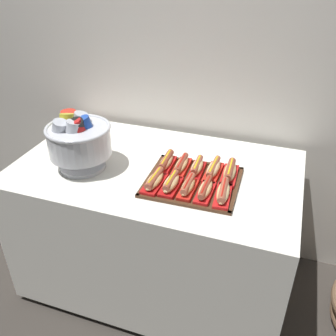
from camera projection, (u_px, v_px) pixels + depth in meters
ground_plane at (158, 277)px, 2.17m from camera, size 10.00×10.00×0.00m
back_wall at (189, 28)px, 1.88m from camera, size 6.00×0.10×2.60m
buffet_table at (157, 225)px, 1.96m from camera, size 1.35×0.80×0.76m
serving_tray at (192, 182)px, 1.65m from camera, size 0.41×0.37×0.01m
hot_dog_0 at (154, 181)px, 1.61m from camera, size 0.07×0.18×0.06m
hot_dog_1 at (171, 184)px, 1.59m from camera, size 0.07×0.16×0.06m
hot_dog_2 at (188, 187)px, 1.57m from camera, size 0.06×0.16×0.06m
hot_dog_3 at (205, 190)px, 1.55m from camera, size 0.06×0.17×0.06m
hot_dog_4 at (223, 193)px, 1.53m from camera, size 0.08×0.18×0.06m
hot_dog_5 at (166, 162)px, 1.74m from camera, size 0.07×0.17×0.06m
hot_dog_6 at (181, 165)px, 1.72m from camera, size 0.06×0.18×0.06m
hot_dog_7 at (197, 167)px, 1.70m from camera, size 0.07×0.16×0.06m
hot_dog_8 at (213, 170)px, 1.68m from camera, size 0.07×0.18×0.06m
hot_dog_9 at (230, 172)px, 1.66m from camera, size 0.08×0.18×0.06m
punch_bowl at (79, 139)px, 1.69m from camera, size 0.30×0.30×0.26m
cup_stack at (70, 125)px, 1.99m from camera, size 0.08×0.08×0.16m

